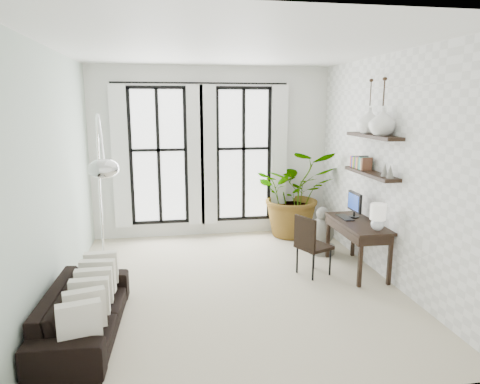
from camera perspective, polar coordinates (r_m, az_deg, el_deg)
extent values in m
plane|color=beige|center=(6.16, -1.05, -12.35)|extent=(5.00, 5.00, 0.00)
plane|color=white|center=(5.67, -1.18, 18.69)|extent=(5.00, 5.00, 0.00)
plane|color=#B1C5B6|center=(5.81, -23.63, 1.72)|extent=(0.00, 5.00, 5.00)
plane|color=white|center=(6.43, 19.16, 2.91)|extent=(0.00, 5.00, 5.00)
plane|color=white|center=(8.16, -3.75, 5.24)|extent=(4.50, 0.00, 4.50)
cube|color=white|center=(8.09, -10.80, 4.65)|extent=(1.00, 0.02, 2.50)
cube|color=white|center=(8.04, -15.67, 4.38)|extent=(0.30, 0.04, 2.60)
cube|color=white|center=(8.01, -5.93, 4.72)|extent=(0.30, 0.04, 2.60)
cube|color=white|center=(8.22, 0.46, 4.96)|extent=(1.00, 0.02, 2.50)
cube|color=white|center=(8.03, -4.21, 4.77)|extent=(0.30, 0.04, 2.60)
cube|color=white|center=(8.27, 5.24, 4.95)|extent=(0.30, 0.04, 2.60)
cylinder|color=black|center=(7.98, -5.25, 14.28)|extent=(3.20, 0.03, 0.03)
cube|color=black|center=(6.59, 17.04, 2.36)|extent=(0.25, 1.30, 0.05)
cube|color=black|center=(6.53, 17.33, 7.13)|extent=(0.25, 1.30, 0.05)
cube|color=#CB4832|center=(7.06, 15.11, 4.00)|extent=(0.16, 0.03, 0.18)
cube|color=#3A44CB|center=(7.02, 15.27, 3.95)|extent=(0.16, 0.03, 0.18)
cube|color=gold|center=(6.98, 15.42, 3.90)|extent=(0.16, 0.03, 0.18)
cube|color=#2F872D|center=(6.94, 15.58, 3.85)|extent=(0.16, 0.03, 0.18)
cube|color=purple|center=(6.90, 15.73, 3.80)|extent=(0.16, 0.03, 0.18)
cube|color=#F8A937|center=(6.86, 15.89, 3.75)|extent=(0.16, 0.03, 0.18)
cube|color=#555555|center=(6.82, 16.05, 3.69)|extent=(0.16, 0.03, 0.18)
cube|color=#38C4A4|center=(6.78, 16.22, 3.64)|extent=(0.16, 0.04, 0.18)
cube|color=#C2AD8A|center=(6.74, 16.38, 3.58)|extent=(0.16, 0.04, 0.18)
cube|color=brown|center=(6.70, 16.55, 3.53)|extent=(0.16, 0.04, 0.18)
cone|color=gray|center=(6.22, 18.74, 2.81)|extent=(0.10, 0.10, 0.18)
cone|color=gray|center=(6.09, 19.41, 2.59)|extent=(0.10, 0.10, 0.18)
imported|color=black|center=(5.16, -20.10, -14.70)|extent=(0.82, 1.91, 0.55)
cube|color=beige|center=(4.43, -20.62, -16.05)|extent=(0.40, 0.12, 0.40)
cube|color=beige|center=(4.67, -19.98, -14.48)|extent=(0.40, 0.12, 0.40)
cube|color=beige|center=(4.92, -19.40, -13.07)|extent=(0.40, 0.12, 0.40)
cube|color=beige|center=(5.17, -18.89, -11.79)|extent=(0.40, 0.12, 0.40)
cube|color=beige|center=(5.43, -18.43, -10.63)|extent=(0.40, 0.12, 0.40)
cube|color=beige|center=(5.69, -18.01, -9.58)|extent=(0.40, 0.12, 0.40)
imported|color=#2D7228|center=(8.24, 7.31, -0.12)|extent=(1.62, 1.44, 1.68)
cube|color=black|center=(6.67, 15.43, -4.02)|extent=(0.55, 1.30, 0.04)
cube|color=black|center=(6.69, 15.24, -4.78)|extent=(0.50, 1.24, 0.12)
cube|color=black|center=(6.18, 15.73, -9.00)|extent=(0.05, 0.05, 0.72)
cube|color=black|center=(6.38, 19.35, -8.59)|extent=(0.05, 0.05, 0.72)
cube|color=black|center=(7.22, 11.67, -5.80)|extent=(0.05, 0.05, 0.72)
cube|color=black|center=(7.39, 14.87, -5.55)|extent=(0.05, 0.05, 0.72)
cube|color=black|center=(6.85, 15.06, -1.27)|extent=(0.04, 0.42, 0.30)
cube|color=navy|center=(6.84, 14.87, -1.28)|extent=(0.00, 0.36, 0.24)
cube|color=black|center=(6.84, 13.81, -3.29)|extent=(0.15, 0.40, 0.02)
sphere|color=silver|center=(6.24, 17.84, -4.21)|extent=(0.18, 0.18, 0.18)
cylinder|color=white|center=(6.19, 17.95, -2.51)|extent=(0.22, 0.22, 0.22)
cube|color=black|center=(6.49, 9.84, -7.19)|extent=(0.57, 0.57, 0.05)
cube|color=black|center=(6.29, 8.65, -5.46)|extent=(0.21, 0.41, 0.48)
cylinder|color=black|center=(6.36, 8.80, -9.74)|extent=(0.03, 0.03, 0.40)
cylinder|color=black|center=(6.47, 11.74, -9.47)|extent=(0.03, 0.03, 0.40)
cylinder|color=black|center=(6.66, 7.86, -8.70)|extent=(0.03, 0.03, 0.40)
cylinder|color=black|center=(6.77, 10.67, -8.46)|extent=(0.03, 0.03, 0.40)
cylinder|color=silver|center=(7.32, -17.64, -8.54)|extent=(0.36, 0.36, 0.10)
cylinder|color=silver|center=(7.16, -17.89, -4.80)|extent=(0.04, 0.04, 0.99)
ellipsoid|color=silver|center=(4.70, -17.71, 2.99)|extent=(0.32, 0.32, 0.21)
cylinder|color=gray|center=(7.53, 10.80, -7.46)|extent=(0.45, 0.45, 0.13)
ellipsoid|color=gray|center=(7.44, 10.89, -5.18)|extent=(0.40, 0.40, 0.49)
sphere|color=gray|center=(7.35, 10.98, -2.84)|extent=(0.22, 0.22, 0.22)
imported|color=white|center=(6.29, 18.48, 8.88)|extent=(0.37, 0.37, 0.38)
imported|color=white|center=(6.65, 16.86, 9.10)|extent=(0.37, 0.37, 0.38)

